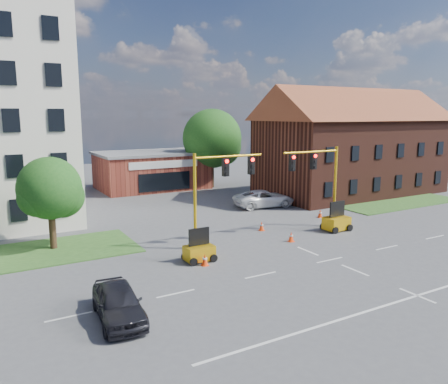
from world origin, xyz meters
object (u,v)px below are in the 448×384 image
Objects in this scene: signal_mast_west at (218,187)px; sedan_dark at (118,302)px; signal_mast_east at (319,178)px; trailer_west at (199,251)px; pickup_white at (264,199)px; trailer_east at (336,222)px.

sedan_dark is at bearing -140.52° from signal_mast_west.
trailer_west is at bearing -168.60° from signal_mast_east.
pickup_white is (1.02, 8.55, -3.12)m from signal_mast_east.
sedan_dark is at bearing 138.18° from pickup_white.
pickup_white is (9.73, 8.55, -3.12)m from signal_mast_west.
signal_mast_west is at bearing 170.02° from trailer_east.
trailer_west is at bearing -137.96° from signal_mast_west.
signal_mast_east is at bearing -179.09° from pickup_white.
signal_mast_east is at bearing 122.83° from trailer_east.
signal_mast_east is 2.91× the size of trailer_east.
trailer_west is 0.43× the size of sedan_dark.
trailer_east is at bearing -173.38° from pickup_white.
signal_mast_west is 4.73m from trailer_west.
trailer_west is 0.91× the size of trailer_east.
signal_mast_east reaches higher than pickup_white.
signal_mast_west is 1.00× the size of signal_mast_east.
pickup_white is 1.29× the size of sedan_dark.
signal_mast_east is at bearing 10.98° from trailer_west.
trailer_east is (0.84, -1.15, -3.25)m from signal_mast_east.
pickup_white is at bearing 41.04° from trailer_west.
signal_mast_east is at bearing 0.00° from signal_mast_west.
trailer_east reaches higher than trailer_west.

